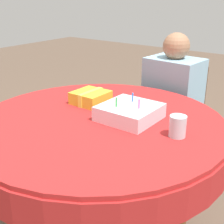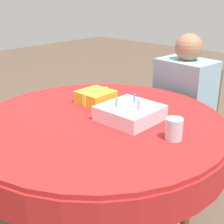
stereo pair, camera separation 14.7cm
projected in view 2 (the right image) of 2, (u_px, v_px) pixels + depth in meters
dining_table at (100, 135)px, 1.54m from camera, size 1.23×1.23×0.76m
chair at (187, 122)px, 2.21m from camera, size 0.39×0.39×0.86m
person at (182, 99)px, 2.09m from camera, size 0.37×0.37×1.09m
birthday_cake at (130, 113)px, 1.48m from camera, size 0.26×0.26×0.11m
drinking_glass at (174, 129)px, 1.28m from camera, size 0.07×0.07×0.09m
gift_box at (96, 97)px, 1.71m from camera, size 0.17×0.18×0.07m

